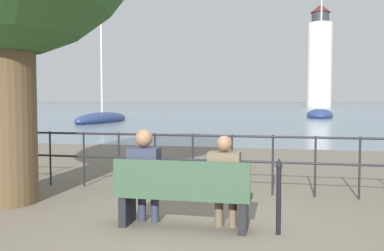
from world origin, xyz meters
TOP-DOWN VIEW (x-y plane):
  - ground_plane at (0.00, 0.00)m, footprint 1000.00×1000.00m
  - harbor_water at (0.00, 159.54)m, footprint 600.00×300.00m
  - park_bench at (0.00, -0.06)m, footprint 1.74×0.45m
  - seated_person_left at (-0.53, 0.01)m, footprint 0.41×0.35m
  - seated_person_right at (0.53, 0.02)m, footprint 0.40×0.35m
  - promenade_railing at (-0.00, 2.17)m, footprint 12.11×0.04m
  - closed_umbrella at (1.20, -0.03)m, footprint 0.09×0.09m
  - sailboat_0 at (4.48, 37.99)m, footprint 2.84×6.11m
  - sailboat_2 at (-12.55, 25.27)m, footprint 2.10×8.09m
  - harbor_lighthouse at (9.73, 112.40)m, footprint 6.35×6.35m

SIDE VIEW (x-z plane):
  - ground_plane at x=0.00m, z-range 0.00..0.00m
  - harbor_water at x=0.00m, z-range 0.00..0.01m
  - sailboat_2 at x=-12.55m, z-range -4.50..5.03m
  - sailboat_0 at x=4.48m, z-range -5.59..6.22m
  - park_bench at x=0.00m, z-range -0.02..0.88m
  - closed_umbrella at x=1.20m, z-range 0.05..1.00m
  - seated_person_right at x=0.53m, z-range 0.06..1.27m
  - promenade_railing at x=0.00m, z-range 0.17..1.22m
  - seated_person_left at x=-0.53m, z-range 0.07..1.34m
  - harbor_lighthouse at x=9.73m, z-range -0.93..25.85m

